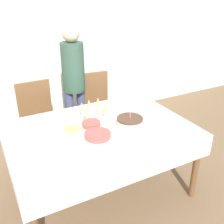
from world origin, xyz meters
name	(u,v)px	position (x,y,z in m)	size (l,w,h in m)	color
ground_plane	(101,189)	(0.00, 0.00, 0.00)	(12.00, 12.00, 0.00)	brown
wall_back	(44,36)	(0.00, 1.74, 1.35)	(8.00, 0.05, 2.70)	silver
dining_table	(100,138)	(0.00, 0.00, 0.63)	(1.71, 1.19, 0.73)	white
dining_chair_far_left	(39,118)	(-0.38, 0.92, 0.52)	(0.43, 0.43, 0.96)	brown
dining_chair_far_right	(96,106)	(0.38, 0.92, 0.52)	(0.45, 0.45, 0.96)	brown
birthday_cake	(130,123)	(0.26, -0.11, 0.78)	(0.25, 0.25, 0.18)	beige
champagne_tray	(95,112)	(0.05, 0.21, 0.81)	(0.36, 0.36, 0.18)	silver
plate_stack_main	(98,135)	(-0.08, -0.13, 0.75)	(0.24, 0.24, 0.04)	#CC4C47
plate_stack_dessert	(91,124)	(-0.05, 0.09, 0.75)	(0.18, 0.18, 0.04)	#CC4C47
cake_knife	(139,140)	(0.22, -0.34, 0.73)	(0.30, 0.05, 0.00)	silver
fork_pile	(78,138)	(-0.25, -0.08, 0.74)	(0.18, 0.09, 0.02)	silver
napkin_pile	(72,129)	(-0.24, 0.10, 0.74)	(0.15, 0.15, 0.01)	#E0D166
person_standing	(74,77)	(0.13, 1.03, 0.94)	(0.28, 0.28, 1.56)	#3F4C72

